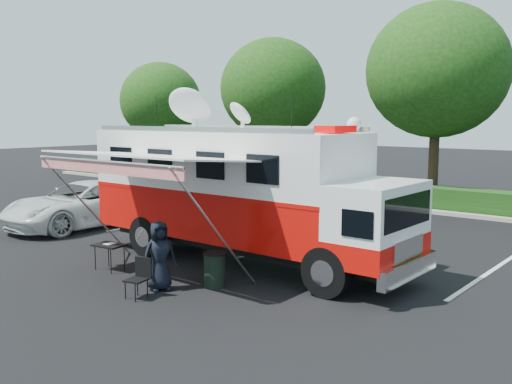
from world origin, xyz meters
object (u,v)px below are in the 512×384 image
(folding_table, at_px, (109,246))
(white_suv, at_px, (85,226))
(trash_bin, at_px, (215,269))
(command_truck, at_px, (242,191))

(folding_table, bearing_deg, white_suv, 151.28)
(folding_table, xyz_separation_m, trash_bin, (3.11, 0.67, -0.23))
(folding_table, height_order, trash_bin, trash_bin)
(command_truck, xyz_separation_m, white_suv, (-7.81, 0.33, -1.96))
(command_truck, distance_m, white_suv, 8.06)
(folding_table, relative_size, trash_bin, 1.06)
(trash_bin, bearing_deg, command_truck, 114.52)
(command_truck, height_order, folding_table, command_truck)
(command_truck, bearing_deg, white_suv, 177.61)
(white_suv, height_order, folding_table, white_suv)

